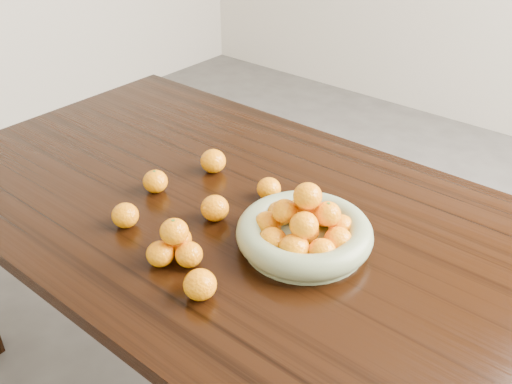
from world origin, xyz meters
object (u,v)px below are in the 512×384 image
Objects in this scene: fruit_bowl at (304,231)px; dining_table at (272,250)px; orange_pyramid at (175,244)px; loose_orange_0 at (155,181)px.

dining_table is at bearing 164.51° from fruit_bowl.
orange_pyramid is (-0.19, -0.22, -0.00)m from fruit_bowl.
fruit_bowl is 0.45m from loose_orange_0.
dining_table is at bearing 73.80° from orange_pyramid.
orange_pyramid is 1.89× the size of loose_orange_0.
fruit_bowl is 0.29m from orange_pyramid.
orange_pyramid is at bearing -106.20° from dining_table.
fruit_bowl is at bearing 49.56° from orange_pyramid.
fruit_bowl reaches higher than loose_orange_0.
loose_orange_0 reaches higher than dining_table.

